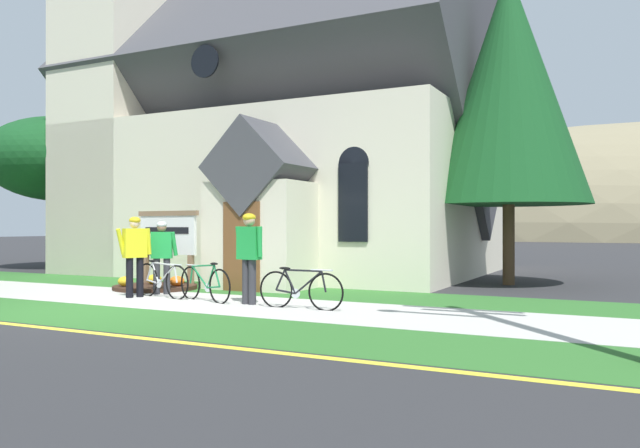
# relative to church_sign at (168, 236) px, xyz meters

# --- Properties ---
(ground) EXTENTS (140.00, 140.00, 0.00)m
(ground) POSITION_rel_church_sign_xyz_m (1.61, 0.24, -1.28)
(ground) COLOR #2B2B2D
(sidewalk_slab) EXTENTS (32.00, 2.67, 0.01)m
(sidewalk_slab) POSITION_rel_church_sign_xyz_m (-0.13, -1.99, -1.27)
(sidewalk_slab) COLOR #B7B5AD
(sidewalk_slab) RESTS_ON ground
(grass_verge) EXTENTS (32.00, 2.12, 0.01)m
(grass_verge) POSITION_rel_church_sign_xyz_m (-0.13, -4.39, -1.27)
(grass_verge) COLOR #2D6628
(grass_verge) RESTS_ON ground
(church_lawn) EXTENTS (24.00, 2.35, 0.01)m
(church_lawn) POSITION_rel_church_sign_xyz_m (-0.13, 0.52, -1.27)
(church_lawn) COLOR #2D6628
(church_lawn) RESTS_ON ground
(church_building) EXTENTS (13.14, 12.58, 13.53)m
(church_building) POSITION_rel_church_sign_xyz_m (-0.48, 6.73, 3.55)
(church_building) COLOR beige
(church_building) RESTS_ON ground
(church_sign) EXTENTS (1.92, 0.24, 1.91)m
(church_sign) POSITION_rel_church_sign_xyz_m (0.00, 0.00, 0.00)
(church_sign) COLOR #7F6047
(church_sign) RESTS_ON ground
(flower_bed) EXTENTS (2.00, 2.00, 0.34)m
(flower_bed) POSITION_rel_church_sign_xyz_m (-0.00, -0.47, -1.19)
(flower_bed) COLOR #382319
(flower_bed) RESTS_ON ground
(bicycle_blue) EXTENTS (1.73, 0.39, 0.82)m
(bicycle_blue) POSITION_rel_church_sign_xyz_m (1.33, -1.76, -0.90)
(bicycle_blue) COLOR black
(bicycle_blue) RESTS_ON ground
(bicycle_black) EXTENTS (1.74, 0.08, 0.79)m
(bicycle_black) POSITION_rel_church_sign_xyz_m (4.85, -2.02, -0.91)
(bicycle_black) COLOR black
(bicycle_black) RESTS_ON ground
(bicycle_silver) EXTENTS (1.68, 0.60, 0.82)m
(bicycle_silver) POSITION_rel_church_sign_xyz_m (2.56, -1.86, -0.91)
(bicycle_silver) COLOR black
(bicycle_silver) RESTS_ON ground
(cyclist_in_blue_jersey) EXTENTS (0.60, 0.46, 1.64)m
(cyclist_in_blue_jersey) POSITION_rel_church_sign_xyz_m (0.93, -1.28, -0.32)
(cyclist_in_blue_jersey) COLOR #2D2D33
(cyclist_in_blue_jersey) RESTS_ON ground
(cyclist_in_yellow_jersey) EXTENTS (0.67, 0.33, 1.78)m
(cyclist_in_yellow_jersey) POSITION_rel_church_sign_xyz_m (3.65, -1.90, -0.22)
(cyclist_in_yellow_jersey) COLOR #2D2D33
(cyclist_in_yellow_jersey) RESTS_ON ground
(cyclist_in_orange_jersey) EXTENTS (0.40, 0.69, 1.73)m
(cyclist_in_orange_jersey) POSITION_rel_church_sign_xyz_m (0.83, -2.02, -0.25)
(cyclist_in_orange_jersey) COLOR black
(cyclist_in_orange_jersey) RESTS_ON ground
(roadside_conifer) EXTENTS (4.14, 4.14, 8.28)m
(roadside_conifer) POSITION_rel_church_sign_xyz_m (7.42, 4.60, 3.90)
(roadside_conifer) COLOR #4C3823
(roadside_conifer) RESTS_ON ground
(yard_deciduous_tree) EXTENTS (5.06, 5.06, 5.41)m
(yard_deciduous_tree) POSITION_rel_church_sign_xyz_m (-8.09, 3.58, 2.63)
(yard_deciduous_tree) COLOR #4C3823
(yard_deciduous_tree) RESTS_ON ground
(distant_hill) EXTENTS (85.50, 41.33, 26.81)m
(distant_hill) POSITION_rel_church_sign_xyz_m (7.84, 69.84, -1.28)
(distant_hill) COLOR #847A5B
(distant_hill) RESTS_ON ground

